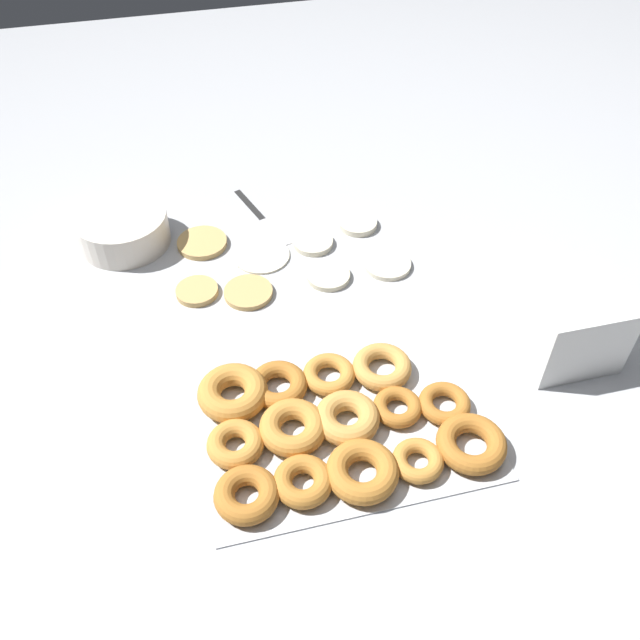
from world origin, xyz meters
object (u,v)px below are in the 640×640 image
object	(u,v)px
pancake_3	(313,242)
pancake_4	(328,276)
pancake_5	(197,291)
pancake_6	(202,243)
pancake_0	(387,264)
batter_bowl	(123,229)
spatula	(269,225)
donut_tray	(332,425)
pancake_2	(248,292)
container_stack	(570,324)
pancake_1	(262,255)
pancake_7	(358,224)

from	to	relation	value
pancake_3	pancake_4	xyz separation A→B (m)	(0.01, -0.11, -0.00)
pancake_5	pancake_6	size ratio (longest dim) A/B	0.79
pancake_0	batter_bowl	size ratio (longest dim) A/B	0.51
pancake_3	spatula	size ratio (longest dim) A/B	0.36
pancake_4	donut_tray	size ratio (longest dim) A/B	0.19
pancake_3	batter_bowl	world-z (taller)	batter_bowl
pancake_0	pancake_2	world-z (taller)	same
pancake_6	spatula	world-z (taller)	pancake_6
pancake_4	donut_tray	distance (m)	0.37
pancake_0	spatula	size ratio (longest dim) A/B	0.41
pancake_2	pancake_5	distance (m)	0.10
pancake_5	spatula	size ratio (longest dim) A/B	0.35
pancake_5	batter_bowl	xyz separation A→B (m)	(-0.13, 0.20, 0.03)
container_stack	spatula	distance (m)	0.66
pancake_3	pancake_4	size ratio (longest dim) A/B	0.96
spatula	pancake_1	bearing A→B (deg)	-36.77
pancake_4	pancake_7	world-z (taller)	pancake_7
spatula	pancake_4	bearing A→B (deg)	5.98
pancake_7	donut_tray	size ratio (longest dim) A/B	0.18
pancake_3	donut_tray	size ratio (longest dim) A/B	0.18
pancake_0	spatula	world-z (taller)	pancake_0
pancake_1	pancake_2	distance (m)	0.12
batter_bowl	pancake_7	bearing A→B (deg)	-7.48
pancake_5	pancake_4	bearing A→B (deg)	-3.51
pancake_0	pancake_4	size ratio (longest dim) A/B	1.10
pancake_4	spatula	size ratio (longest dim) A/B	0.38
pancake_4	spatula	xyz separation A→B (m)	(-0.08, 0.19, -0.00)
batter_bowl	pancake_4	bearing A→B (deg)	-28.66
pancake_2	batter_bowl	bearing A→B (deg)	135.32
pancake_4	pancake_6	world-z (taller)	same
spatula	pancake_2	bearing A→B (deg)	-38.89
pancake_7	pancake_5	bearing A→B (deg)	-160.12
pancake_1	pancake_3	world-z (taller)	pancake_3
pancake_5	container_stack	distance (m)	0.69
batter_bowl	container_stack	xyz separation A→B (m)	(0.75, -0.51, 0.04)
pancake_0	donut_tray	distance (m)	0.43
pancake_6	spatula	bearing A→B (deg)	11.53
pancake_7	spatula	xyz separation A→B (m)	(-0.19, 0.05, -0.00)
donut_tray	spatula	xyz separation A→B (m)	(0.00, 0.56, -0.02)
donut_tray	container_stack	size ratio (longest dim) A/B	2.95
pancake_4	container_stack	size ratio (longest dim) A/B	0.55
donut_tray	pancake_1	bearing A→B (deg)	94.00
pancake_6	pancake_2	bearing A→B (deg)	-68.14
pancake_5	pancake_7	xyz separation A→B (m)	(0.37, 0.13, 0.00)
batter_bowl	pancake_3	bearing A→B (deg)	-15.13
batter_bowl	pancake_6	bearing A→B (deg)	-17.67
pancake_5	pancake_0	bearing A→B (deg)	-1.56
pancake_0	pancake_3	distance (m)	0.17
pancake_0	pancake_3	size ratio (longest dim) A/B	1.14
donut_tray	container_stack	distance (m)	0.45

